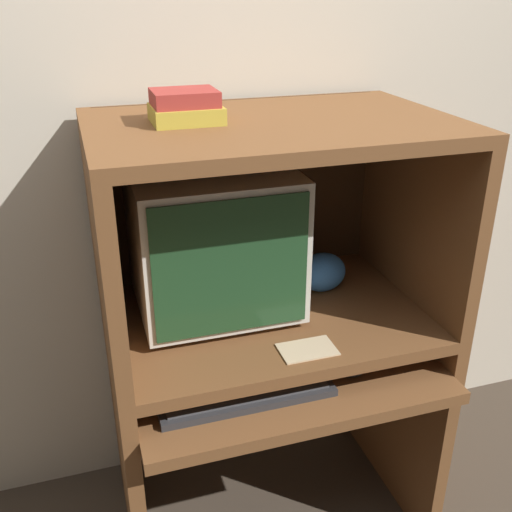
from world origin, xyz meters
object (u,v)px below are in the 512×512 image
keyboard (245,392)px  mouse (353,371)px  crt_monitor (214,240)px  snack_bag (322,272)px  book_stack (185,107)px

keyboard → mouse: mouse is taller
crt_monitor → snack_bag: (0.35, 0.01, -0.16)m
mouse → crt_monitor: bearing=136.9°
crt_monitor → mouse: size_ratio=6.79×
crt_monitor → keyboard: bearing=-89.2°
keyboard → book_stack: bearing=105.8°
crt_monitor → book_stack: size_ratio=2.58×
book_stack → keyboard: bearing=-74.2°
book_stack → crt_monitor: bearing=26.2°
mouse → book_stack: book_stack is taller
mouse → snack_bag: 0.35m
mouse → book_stack: bearing=145.8°
mouse → snack_bag: size_ratio=0.44×
crt_monitor → book_stack: (-0.07, -0.03, 0.38)m
crt_monitor → mouse: crt_monitor is taller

